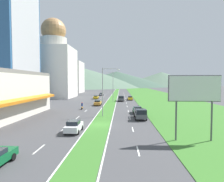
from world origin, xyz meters
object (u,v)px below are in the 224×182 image
Objects in this scene: car_2 at (101,94)px; pickup_truck_0 at (140,114)px; car_5 at (130,98)px; pickup_truck_1 at (121,98)px; car_3 at (98,103)px; motorcycle_rider at (82,106)px; street_lamp_near at (105,89)px; car_0 at (138,110)px; car_4 at (74,126)px; billboard_roadside at (195,91)px; street_lamp_mid at (112,85)px; car_6 at (96,97)px.

pickup_truck_0 is (13.73, -61.06, 0.27)m from car_2.
pickup_truck_1 reaches higher than car_5.
car_5 is 5.78m from pickup_truck_1.
motorcycle_rider is at bearing 161.14° from car_3.
street_lamp_near is 12.55m from motorcycle_rider.
pickup_truck_0 is at bearing -0.29° from car_0.
car_2 is 70.92m from car_4.
billboard_roadside is 14.70m from pickup_truck_0.
street_lamp_mid reaches higher than pickup_truck_0.
car_3 reaches higher than car_6.
car_6 is (-6.97, 39.21, -4.88)m from street_lamp_near.
car_2 is 49.29m from motorcycle_rider.
car_6 is (-13.93, 35.04, -0.03)m from car_0.
motorcycle_rider is (-2.93, -8.57, -0.05)m from car_3.
car_2 is 27.31m from car_5.
car_0 reaches higher than car_6.
car_6 is (-3.75, 51.21, -0.07)m from car_4.
street_lamp_mid reaches higher than billboard_roadside.
car_4 is at bearing -171.25° from motorcycle_rider.
motorcycle_rider is (-13.47, 11.76, -0.24)m from pickup_truck_0.
car_5 is at bearing 143.05° from pickup_truck_1.
car_6 is 43.71m from pickup_truck_0.
car_4 reaches higher than car_0.
car_0 is at bearing 0.33° from car_5.
car_5 is 0.87× the size of pickup_truck_0.
car_5 is 28.86m from motorcycle_rider.
pickup_truck_1 is at bearing -130.21° from car_6.
car_6 is at bearing 0.84° from motorcycle_rider.
car_6 is (-3.36, 21.10, -0.05)m from car_3.
motorcycle_rider is at bearing -131.14° from pickup_truck_0.
car_0 is (6.96, 4.17, -4.86)m from street_lamp_near.
billboard_roadside is at bearing 10.57° from pickup_truck_1.
car_0 is 17.49m from car_3.
car_2 is at bearing -150.17° from car_5.
street_lamp_mid reaches higher than car_4.
car_2 is at bearing -165.87° from car_0.
billboard_roadside is 1.62× the size of car_3.
street_lamp_mid is at bearing -49.83° from pickup_truck_1.
car_2 is at bearing -160.35° from pickup_truck_1.
car_4 is 0.86× the size of car_5.
street_lamp_near is 2.18× the size of car_0.
car_5 is 0.87× the size of pickup_truck_1.
car_3 is 1.17× the size of car_4.
street_lamp_mid is at bearing 105.01° from billboard_roadside.
pickup_truck_0 is at bearing 110.75° from billboard_roadside.
car_0 is at bearing -32.20° from car_4.
car_6 is at bearing 179.50° from car_2.
car_4 is (-3.49, -39.96, -5.09)m from street_lamp_mid.
billboard_roadside reaches higher than pickup_truck_0.
car_4 is (-3.22, -12.00, -4.81)m from street_lamp_near.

